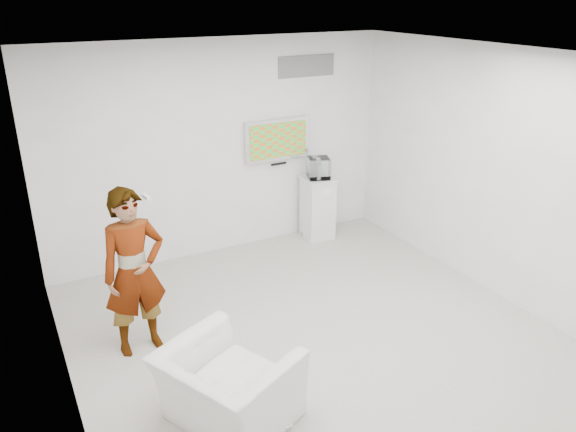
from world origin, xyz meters
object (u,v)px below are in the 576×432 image
object	(u,v)px
tv	(277,140)
pedestal	(318,208)
floor_uplight	(306,227)
person	(134,272)
armchair	(228,387)

from	to	relation	value
tv	pedestal	xyz separation A→B (m)	(0.56, -0.24, -1.07)
pedestal	floor_uplight	bearing A→B (deg)	133.48
floor_uplight	tv	bearing A→B (deg)	165.66
tv	floor_uplight	xyz separation A→B (m)	(0.44, -0.11, -1.42)
person	armchair	bearing A→B (deg)	-79.89
person	pedestal	size ratio (longest dim) A/B	1.88
armchair	tv	bearing A→B (deg)	-58.18
tv	person	size ratio (longest dim) A/B	0.56
person	armchair	xyz separation A→B (m)	(0.40, -1.46, -0.55)
armchair	pedestal	distance (m)	4.11
tv	floor_uplight	size ratio (longest dim) A/B	3.72
tv	pedestal	bearing A→B (deg)	-23.46
person	floor_uplight	bearing A→B (deg)	24.69
tv	person	xyz separation A→B (m)	(-2.58, -1.84, -0.65)
person	floor_uplight	world-z (taller)	person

